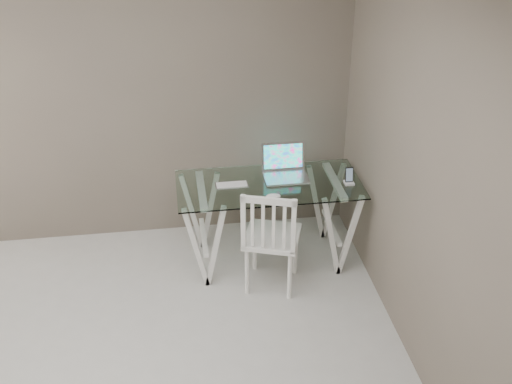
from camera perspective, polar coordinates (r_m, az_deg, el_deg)
room at (r=3.32m, az=-16.01°, el=0.62°), size 4.50×4.52×2.71m
desk at (r=5.39m, az=1.12°, el=-2.65°), size 1.50×0.70×0.75m
chair at (r=4.98m, az=1.31°, el=-3.93°), size 0.53×0.53×0.92m
laptop at (r=5.32m, az=2.56°, el=2.10°), size 0.36×0.30×0.25m
keyboard at (r=5.19m, az=-2.18°, el=0.64°), size 0.27×0.11×0.01m
mouse at (r=4.99m, az=1.54°, el=-0.40°), size 0.12×0.07×0.04m
phone_dock at (r=5.25m, az=8.27°, el=1.12°), size 0.08×0.08×0.14m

